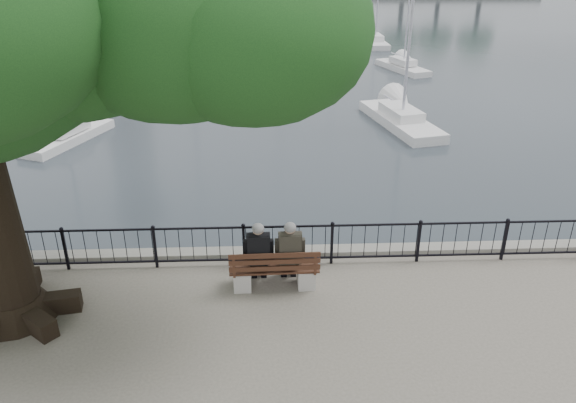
{
  "coord_description": "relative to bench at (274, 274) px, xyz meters",
  "views": [
    {
      "loc": [
        -0.47,
        -8.58,
        6.86
      ],
      "look_at": [
        0.0,
        2.5,
        1.6
      ],
      "focal_mm": 35.0,
      "sensor_mm": 36.0,
      "label": 1
    }
  ],
  "objects": [
    {
      "name": "harbor",
      "position": [
        0.33,
        1.44,
        -0.85
      ],
      "size": [
        260.0,
        260.0,
        1.2
      ],
      "color": "slate",
      "rests_on": "ground"
    },
    {
      "name": "bench",
      "position": [
        0.0,
        0.0,
        0.0
      ],
      "size": [
        1.91,
        0.61,
        1.0
      ],
      "color": "#9B9790",
      "rests_on": "ground"
    },
    {
      "name": "sailboat_d",
      "position": [
        8.76,
        25.84,
        -1.08
      ],
      "size": [
        2.81,
        4.84,
        8.09
      ],
      "color": "silver",
      "rests_on": "ground"
    },
    {
      "name": "person_left",
      "position": [
        -0.33,
        0.1,
        0.38
      ],
      "size": [
        0.47,
        0.79,
        1.59
      ],
      "color": "black",
      "rests_on": "ground"
    },
    {
      "name": "railing",
      "position": [
        0.33,
        0.94,
        0.21
      ],
      "size": [
        22.06,
        0.06,
        1.0
      ],
      "color": "black",
      "rests_on": "ground"
    },
    {
      "name": "sailboat_c",
      "position": [
        6.04,
        14.34,
        -1.03
      ],
      "size": [
        2.92,
        6.15,
        11.18
      ],
      "color": "silver",
      "rests_on": "ground"
    },
    {
      "name": "sailboat_g",
      "position": [
        8.66,
        35.23,
        -1.06
      ],
      "size": [
        1.59,
        5.22,
        9.42
      ],
      "color": "silver",
      "rests_on": "ground"
    },
    {
      "name": "sailboat_i",
      "position": [
        5.68,
        38.86,
        -1.02
      ],
      "size": [
        1.66,
        4.68,
        10.18
      ],
      "color": "silver",
      "rests_on": "ground"
    },
    {
      "name": "sailboat_b",
      "position": [
        -4.43,
        23.3,
        -1.01
      ],
      "size": [
        2.43,
        6.37,
        12.28
      ],
      "color": "silver",
      "rests_on": "ground"
    },
    {
      "name": "person_right",
      "position": [
        0.33,
        0.12,
        0.38
      ],
      "size": [
        0.47,
        0.79,
        1.59
      ],
      "color": "black",
      "rests_on": "ground"
    },
    {
      "name": "sailboat_h",
      "position": [
        -6.51,
        39.88,
        -0.98
      ],
      "size": [
        2.1,
        5.07,
        11.98
      ],
      "color": "silver",
      "rests_on": "ground"
    },
    {
      "name": "sailboat_a",
      "position": [
        -8.44,
        12.73,
        -1.06
      ],
      "size": [
        2.93,
        4.8,
        8.66
      ],
      "color": "silver",
      "rests_on": "ground"
    },
    {
      "name": "sailboat_f",
      "position": [
        0.86,
        30.26,
        -1.04
      ],
      "size": [
        1.75,
        5.83,
        10.81
      ],
      "color": "silver",
      "rests_on": "ground"
    },
    {
      "name": "sailboat_e",
      "position": [
        -9.86,
        26.13,
        -1.0
      ],
      "size": [
        2.08,
        5.59,
        12.03
      ],
      "color": "silver",
      "rests_on": "ground"
    }
  ]
}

